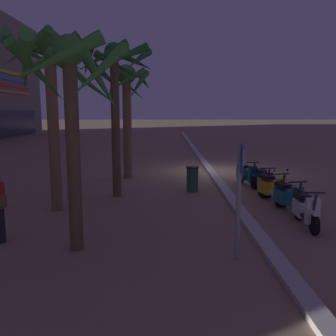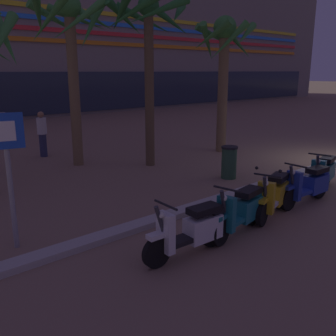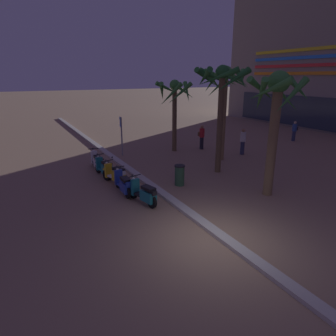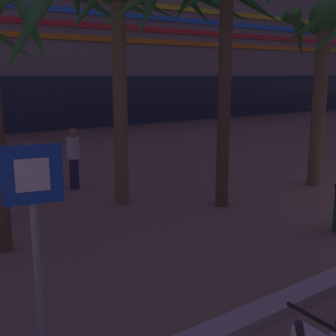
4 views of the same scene
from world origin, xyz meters
name	(u,v)px [view 2 (image 2 of 4)]	position (x,y,z in m)	size (l,w,h in m)	color
mall_facade_backdrop	(79,30)	(4.29, 26.76, 6.56)	(54.52, 15.10, 13.14)	gray
scooter_white_far_back	(192,230)	(-8.75, -1.19, 0.44)	(1.74, 0.56, 1.04)	black
scooter_teal_lead_nearest	(241,211)	(-7.40, -1.17, 0.44)	(1.73, 0.63, 1.04)	black
scooter_yellow_tail_end	(274,195)	(-6.12, -1.04, 0.45)	(1.68, 0.76, 1.17)	black
scooter_blue_mid_front	(309,185)	(-4.81, -1.14, 0.44)	(1.86, 0.56, 1.04)	black
scooter_teal_second_in_line	(324,172)	(-3.45, -0.79, 0.44)	(1.74, 0.70, 1.04)	black
crossing_sign	(8,166)	(-10.94, 1.02, 1.50)	(0.59, 0.18, 2.40)	#939399
palm_tree_near_sign	(224,53)	(-1.90, 4.20, 3.70)	(2.20, 2.37, 5.00)	olive
palm_tree_mid_walkway	(71,37)	(-7.16, 5.90, 4.08)	(2.79, 2.60, 5.33)	olive
palm_tree_far_corner	(148,33)	(-5.41, 4.24, 4.19)	(2.70, 2.76, 5.30)	brown
pedestrian_window_shopping	(42,133)	(-7.54, 7.83, 0.87)	(0.34, 0.34, 1.65)	#2D3351
litter_bin	(229,162)	(-4.61, 1.49, 0.48)	(0.48, 0.48, 0.95)	#2D5638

